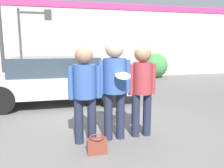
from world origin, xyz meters
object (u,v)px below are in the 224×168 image
(person_right, at_px, (142,84))
(shrub, at_px, (155,65))
(person_middle_with_frisbee, at_px, (115,80))
(parked_car_near, at_px, (59,79))
(person_left, at_px, (85,87))
(handbag, at_px, (97,145))

(person_right, height_order, shrub, person_right)
(person_middle_with_frisbee, relative_size, shrub, 1.36)
(parked_car_near, xyz_separation_m, shrub, (5.03, 4.35, -0.05))
(person_right, relative_size, shrub, 1.28)
(parked_car_near, height_order, shrub, parked_car_near)
(person_right, bearing_deg, shrub, 63.65)
(person_right, height_order, parked_car_near, person_right)
(parked_car_near, bearing_deg, person_middle_with_frisbee, -72.00)
(person_left, height_order, parked_car_near, person_left)
(parked_car_near, bearing_deg, person_left, -81.68)
(person_left, relative_size, person_right, 0.99)
(person_left, bearing_deg, handbag, -74.50)
(person_left, xyz_separation_m, parked_car_near, (-0.43, 2.93, -0.28))
(person_middle_with_frisbee, relative_size, person_right, 1.06)
(person_right, height_order, handbag, person_right)
(shrub, bearing_deg, parked_car_near, -139.12)
(person_left, bearing_deg, person_middle_with_frisbee, 3.04)
(shrub, xyz_separation_m, handbag, (-4.48, -7.72, -0.51))
(person_right, bearing_deg, handbag, -151.22)
(person_right, bearing_deg, parked_car_near, 116.90)
(person_left, height_order, person_right, person_right)
(person_middle_with_frisbee, distance_m, shrub, 8.34)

